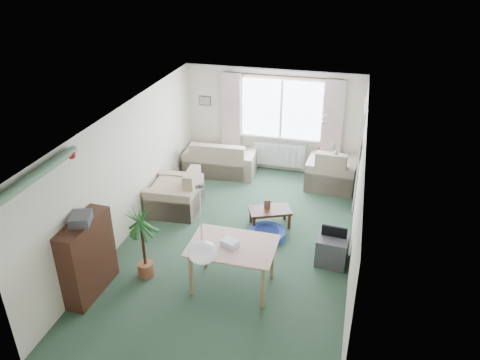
% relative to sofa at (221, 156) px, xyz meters
% --- Properties ---
extents(ground, '(6.50, 6.50, 0.00)m').
position_rel_sofa_xyz_m(ground, '(1.10, -2.75, -0.40)').
color(ground, '#294432').
extents(window, '(1.80, 0.03, 1.30)m').
position_rel_sofa_xyz_m(window, '(1.30, 0.48, 1.10)').
color(window, white).
extents(curtain_rod, '(2.60, 0.03, 0.03)m').
position_rel_sofa_xyz_m(curtain_rod, '(1.30, 0.40, 1.87)').
color(curtain_rod, black).
extents(curtain_left, '(0.45, 0.08, 2.00)m').
position_rel_sofa_xyz_m(curtain_left, '(0.15, 0.38, 0.87)').
color(curtain_left, beige).
extents(curtain_right, '(0.45, 0.08, 2.00)m').
position_rel_sofa_xyz_m(curtain_right, '(2.45, 0.38, 0.87)').
color(curtain_right, beige).
extents(radiator, '(1.20, 0.10, 0.55)m').
position_rel_sofa_xyz_m(radiator, '(1.30, 0.44, -0.00)').
color(radiator, white).
extents(doorway, '(0.03, 0.95, 2.00)m').
position_rel_sofa_xyz_m(doorway, '(3.08, -0.55, 0.60)').
color(doorway, black).
extents(pendant_lamp, '(0.36, 0.36, 0.36)m').
position_rel_sofa_xyz_m(pendant_lamp, '(1.30, -5.05, 1.08)').
color(pendant_lamp, white).
extents(tinsel_garland, '(1.60, 1.60, 0.12)m').
position_rel_sofa_xyz_m(tinsel_garland, '(-0.82, -5.05, 1.88)').
color(tinsel_garland, '#196626').
extents(bauble_cluster_a, '(0.20, 0.20, 0.20)m').
position_rel_sofa_xyz_m(bauble_cluster_a, '(2.40, -1.85, 1.82)').
color(bauble_cluster_a, silver).
extents(bauble_cluster_b, '(0.20, 0.20, 0.20)m').
position_rel_sofa_xyz_m(bauble_cluster_b, '(2.70, -3.05, 1.82)').
color(bauble_cluster_b, silver).
extents(wall_picture_back, '(0.28, 0.03, 0.22)m').
position_rel_sofa_xyz_m(wall_picture_back, '(-0.50, 0.48, 1.15)').
color(wall_picture_back, brown).
extents(wall_picture_right, '(0.03, 0.24, 0.30)m').
position_rel_sofa_xyz_m(wall_picture_right, '(3.08, -1.55, 1.15)').
color(wall_picture_right, brown).
extents(sofa, '(1.66, 0.95, 0.81)m').
position_rel_sofa_xyz_m(sofa, '(0.00, 0.00, 0.00)').
color(sofa, beige).
rests_on(sofa, ground).
extents(armchair_corner, '(1.11, 1.06, 0.93)m').
position_rel_sofa_xyz_m(armchair_corner, '(2.56, -0.02, 0.06)').
color(armchair_corner, beige).
rests_on(armchair_corner, ground).
extents(armchair_left, '(1.00, 1.05, 0.89)m').
position_rel_sofa_xyz_m(armchair_left, '(-0.40, -1.86, 0.04)').
color(armchair_left, beige).
rests_on(armchair_left, ground).
extents(coffee_table, '(0.88, 0.70, 0.35)m').
position_rel_sofa_xyz_m(coffee_table, '(1.56, -1.98, -0.23)').
color(coffee_table, black).
rests_on(coffee_table, ground).
extents(photo_frame, '(0.12, 0.06, 0.16)m').
position_rel_sofa_xyz_m(photo_frame, '(1.50, -1.93, 0.03)').
color(photo_frame, brown).
rests_on(photo_frame, coffee_table).
extents(bookshelf, '(0.38, 1.04, 1.26)m').
position_rel_sofa_xyz_m(bookshelf, '(-0.74, -4.50, 0.23)').
color(bookshelf, black).
rests_on(bookshelf, ground).
extents(hifi_box, '(0.38, 0.42, 0.14)m').
position_rel_sofa_xyz_m(hifi_box, '(-0.71, -4.52, 0.92)').
color(hifi_box, '#3E3D43').
rests_on(hifi_box, bookshelf).
extents(houseplant, '(0.71, 0.71, 1.28)m').
position_rel_sofa_xyz_m(houseplant, '(-0.08, -3.95, 0.24)').
color(houseplant, '#1A4C27').
rests_on(houseplant, ground).
extents(dining_table, '(1.21, 0.81, 0.76)m').
position_rel_sofa_xyz_m(dining_table, '(1.35, -3.85, -0.02)').
color(dining_table, '#9E8156').
rests_on(dining_table, ground).
extents(gift_box, '(0.30, 0.26, 0.12)m').
position_rel_sofa_xyz_m(gift_box, '(1.31, -3.88, 0.41)').
color(gift_box, white).
rests_on(gift_box, dining_table).
extents(tv_cube, '(0.55, 0.59, 0.50)m').
position_rel_sofa_xyz_m(tv_cube, '(2.80, -2.81, -0.15)').
color(tv_cube, '#403F44').
rests_on(tv_cube, ground).
extents(pet_bed, '(0.73, 0.73, 0.14)m').
position_rel_sofa_xyz_m(pet_bed, '(1.59, -2.39, -0.33)').
color(pet_bed, '#2523A0').
rests_on(pet_bed, ground).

